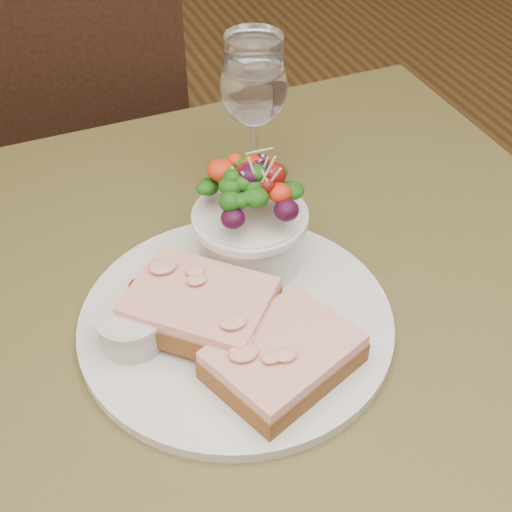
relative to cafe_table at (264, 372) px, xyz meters
name	(u,v)px	position (x,y,z in m)	size (l,w,h in m)	color
cafe_table	(264,372)	(0.00, 0.00, 0.00)	(0.80, 0.80, 0.75)	#423A1C
chair_far	(87,254)	(-0.10, 0.68, -0.36)	(0.49, 0.49, 0.90)	black
dinner_plate	(236,322)	(-0.04, -0.01, 0.11)	(0.30, 0.30, 0.01)	silver
sandwich_front	(284,357)	(-0.02, -0.09, 0.13)	(0.15, 0.13, 0.03)	#4A2C13
sandwich_back	(200,306)	(-0.07, -0.01, 0.14)	(0.16, 0.16, 0.03)	#4A2C13
ramekin	(131,326)	(-0.14, 0.00, 0.13)	(0.06, 0.06, 0.04)	beige
salad_bowl	(250,214)	(0.01, 0.06, 0.17)	(0.11, 0.11, 0.13)	silver
garnish	(147,284)	(-0.10, 0.06, 0.12)	(0.05, 0.04, 0.02)	black
wine_glass	(254,92)	(0.07, 0.20, 0.22)	(0.08, 0.08, 0.18)	white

